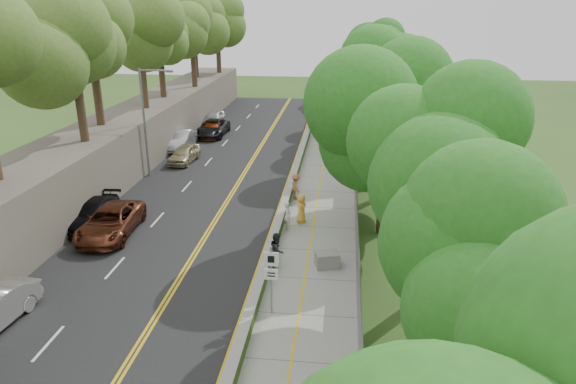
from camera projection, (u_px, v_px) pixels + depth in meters
The scene contains 24 objects.
ground at pixel (259, 277), 24.55m from camera, with size 140.00×140.00×0.00m, color #33511E.
road at pixel (221, 174), 39.08m from camera, with size 11.20×66.00×0.04m, color black.
sidewalk at pixel (326, 178), 38.24m from camera, with size 4.20×66.00×0.05m, color gray.
jersey_barrier at pixel (295, 173), 38.39m from camera, with size 0.42×66.00×0.60m, color #76D515.
rock_embankment at pixel (117, 146), 39.24m from camera, with size 5.00×66.00×4.00m, color #595147.
chainlink_fence at pixel (355, 166), 37.69m from camera, with size 0.04×66.00×2.00m, color slate.
trees_embankment at pixel (109, 30), 36.23m from camera, with size 6.40×66.00×13.00m, color #5A802F, non-canonical shape.
trees_fenceside at pixel (393, 85), 35.35m from camera, with size 7.00×66.00×14.00m, color #307F24, non-canonical shape.
streetlight at pixel (147, 115), 37.07m from camera, with size 2.52×0.22×8.00m.
signpost at pixel (271, 273), 20.94m from camera, with size 0.62×0.09×3.10m.
construction_barrel at pixel (348, 140), 46.94m from camera, with size 0.57×0.57×0.93m, color #DF6A00.
concrete_block at pixel (327, 260), 25.27m from camera, with size 1.13×0.85×0.76m, color slate.
car_2 at pixel (111, 222), 28.64m from camera, with size 2.58×5.60×1.56m, color brown.
car_3 at pixel (93, 213), 29.94m from camera, with size 2.00×4.91×1.42m, color black.
car_4 at pixel (184, 154), 41.74m from camera, with size 1.67×4.16×1.42m, color tan.
car_5 at pixel (181, 140), 45.50m from camera, with size 1.73×4.98×1.64m, color silver.
car_6 at pixel (213, 128), 50.00m from camera, with size 2.53×5.48×1.52m, color black.
car_7 at pixel (212, 130), 49.73m from camera, with size 1.88×4.62×1.34m, color #913617.
car_8 at pixel (214, 117), 54.89m from camera, with size 1.63×4.05×1.38m, color silver.
painter_0 at pixel (301, 209), 30.18m from camera, with size 0.86×0.56×1.75m, color #F8B43B.
painter_1 at pixel (288, 216), 29.31m from camera, with size 0.61×0.40×1.66m, color silver.
painter_2 at pixel (277, 250), 25.07m from camera, with size 0.88×0.69×1.82m, color #232328.
painter_3 at pixel (296, 186), 33.84m from camera, with size 1.11×0.64×1.72m, color #9D6537.
person_far at pixel (349, 129), 49.47m from camera, with size 0.90×0.37×1.53m, color black.
Camera 1 is at (3.79, -21.31, 12.35)m, focal length 32.00 mm.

